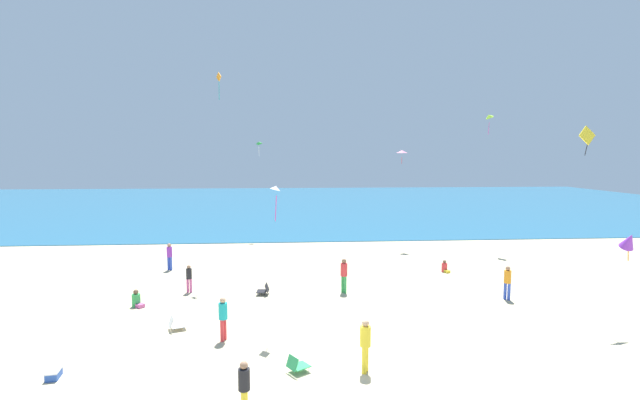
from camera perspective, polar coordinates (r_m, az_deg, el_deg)
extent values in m
plane|color=#C6B58C|center=(24.98, -0.69, -10.03)|extent=(120.00, 120.00, 0.00)
cube|color=#236084|center=(64.88, -2.79, -0.35)|extent=(120.00, 60.00, 0.05)
cube|color=white|center=(18.94, -17.53, -15.01)|extent=(0.68, 0.68, 0.03)
cube|color=white|center=(18.85, -18.44, -14.52)|extent=(0.34, 0.56, 0.40)
cylinder|color=#B7B7BC|center=(19.23, -17.13, -14.91)|extent=(0.02, 0.02, 0.15)
cylinder|color=#B7B7BC|center=(18.74, -16.92, -15.46)|extent=(0.02, 0.02, 0.15)
cube|color=#2D9956|center=(14.95, -2.57, -20.36)|extent=(0.73, 0.72, 0.03)
cube|color=#2D9956|center=(14.72, -3.55, -20.00)|extent=(0.42, 0.51, 0.38)
cylinder|color=#B7B7BC|center=(15.26, -2.61, -20.19)|extent=(0.02, 0.02, 0.19)
cylinder|color=#B7B7BC|center=(14.89, -1.42, -20.87)|extent=(0.02, 0.02, 0.19)
cube|color=black|center=(22.46, -7.43, -11.44)|extent=(0.53, 0.63, 0.03)
cube|color=black|center=(22.37, -6.76, -11.02)|extent=(0.21, 0.60, 0.37)
cylinder|color=#B7B7BC|center=(22.23, -7.91, -11.86)|extent=(0.02, 0.02, 0.17)
cylinder|color=#B7B7BC|center=(22.78, -7.67, -11.42)|extent=(0.02, 0.02, 0.17)
cube|color=#2D56B7|center=(16.70, -30.80, -18.58)|extent=(0.41, 0.58, 0.22)
cube|color=white|center=(16.65, -30.82, -18.16)|extent=(0.43, 0.59, 0.04)
cylinder|color=#D8599E|center=(23.50, -16.49, -10.41)|extent=(0.12, 0.12, 0.69)
cylinder|color=#D8599E|center=(23.45, -16.13, -10.43)|extent=(0.12, 0.12, 0.69)
cylinder|color=black|center=(23.32, -16.35, -9.00)|extent=(0.30, 0.30, 0.52)
sphere|color=#A87A5B|center=(23.24, -16.37, -8.18)|extent=(0.19, 0.19, 0.19)
cylinder|color=blue|center=(28.27, -18.72, -7.65)|extent=(0.14, 0.14, 0.80)
cylinder|color=blue|center=(28.16, -18.45, -7.69)|extent=(0.14, 0.14, 0.80)
cylinder|color=purple|center=(28.07, -18.63, -6.28)|extent=(0.43, 0.43, 0.60)
sphere|color=#A87A5B|center=(27.99, -18.65, -5.48)|extent=(0.22, 0.22, 0.22)
cylinder|color=green|center=(22.45, 3.21, -10.73)|extent=(0.15, 0.15, 0.85)
cylinder|color=green|center=(22.60, 2.92, -10.61)|extent=(0.15, 0.15, 0.85)
cylinder|color=red|center=(22.32, 3.07, -8.83)|extent=(0.46, 0.46, 0.64)
sphere|color=#846047|center=(22.22, 3.08, -7.77)|extent=(0.23, 0.23, 0.23)
cylinder|color=yellow|center=(14.97, 5.89, -19.36)|extent=(0.15, 0.15, 0.85)
cylinder|color=yellow|center=(14.80, 5.65, -19.65)|extent=(0.15, 0.15, 0.85)
cylinder|color=yellow|center=(14.59, 5.80, -16.87)|extent=(0.46, 0.46, 0.63)
sphere|color=tan|center=(14.43, 5.82, -15.32)|extent=(0.23, 0.23, 0.23)
cylinder|color=red|center=(17.34, -12.35, -15.94)|extent=(0.14, 0.14, 0.81)
cylinder|color=red|center=(17.49, -12.05, -15.74)|extent=(0.14, 0.14, 0.81)
cylinder|color=#19ADB2|center=(17.17, -12.25, -13.65)|extent=(0.41, 0.41, 0.60)
sphere|color=tan|center=(17.05, -12.28, -12.37)|extent=(0.22, 0.22, 0.22)
cylinder|color=blue|center=(23.18, 22.93, -10.70)|extent=(0.14, 0.14, 0.80)
cylinder|color=blue|center=(23.24, 22.50, -10.64)|extent=(0.14, 0.14, 0.80)
cylinder|color=orange|center=(23.03, 22.78, -9.00)|extent=(0.45, 0.45, 0.60)
sphere|color=#A87A5B|center=(22.94, 22.82, -8.03)|extent=(0.22, 0.22, 0.22)
cylinder|color=green|center=(22.20, -22.37, -11.73)|extent=(0.52, 0.52, 0.56)
sphere|color=brown|center=(22.09, -22.40, -10.77)|extent=(0.23, 0.23, 0.23)
cube|color=#D8599E|center=(22.08, -22.00, -12.35)|extent=(0.50, 0.47, 0.16)
cylinder|color=black|center=(12.49, -9.65, -21.59)|extent=(0.34, 0.34, 0.57)
sphere|color=#A87A5B|center=(12.32, -9.68, -20.02)|extent=(0.21, 0.21, 0.21)
cylinder|color=red|center=(27.43, 15.56, -8.27)|extent=(0.42, 0.42, 0.51)
sphere|color=brown|center=(27.35, 15.58, -7.57)|extent=(0.20, 0.20, 0.20)
cube|color=yellow|center=(27.32, 15.82, -8.72)|extent=(0.36, 0.43, 0.15)
cube|color=yellow|center=(21.74, 30.88, 7.07)|extent=(0.82, 0.20, 0.82)
cylinder|color=black|center=(21.72, 30.80, 5.59)|extent=(0.08, 0.13, 0.54)
pyramid|color=pink|center=(33.77, 10.39, 6.08)|extent=(0.64, 0.49, 0.24)
cylinder|color=red|center=(33.76, 10.37, 4.97)|extent=(0.03, 0.04, 0.51)
cone|color=purple|center=(16.95, 34.67, -4.30)|extent=(0.46, 0.64, 0.64)
cylinder|color=orange|center=(17.02, 34.60, -5.69)|extent=(0.03, 0.07, 0.42)
pyramid|color=white|center=(17.08, -5.60, 1.53)|extent=(0.41, 0.49, 0.23)
cylinder|color=#DB3DA8|center=(17.15, -5.64, -1.07)|extent=(0.09, 0.05, 0.98)
pyramid|color=green|center=(37.19, -7.83, 7.21)|extent=(0.59, 0.56, 0.32)
cylinder|color=white|center=(37.21, -7.78, 6.13)|extent=(0.07, 0.09, 0.79)
cube|color=orange|center=(26.35, -12.77, 15.06)|extent=(0.34, 0.42, 0.50)
cylinder|color=#1EADAD|center=(26.24, -12.73, 13.51)|extent=(0.05, 0.05, 1.09)
pyramid|color=#99DB33|center=(34.94, 20.66, 9.93)|extent=(0.60, 0.72, 0.41)
cylinder|color=#DB3DA8|center=(34.91, 20.69, 8.51)|extent=(0.08, 0.04, 0.87)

